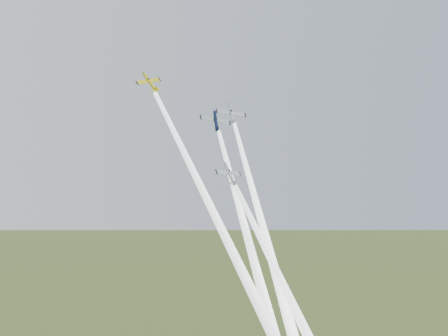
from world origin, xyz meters
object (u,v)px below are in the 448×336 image
at_px(plane_silver_right, 232,114).
at_px(plane_silver_low, 230,174).
at_px(plane_navy, 216,121).
at_px(plane_yellow, 150,82).

xyz_separation_m(plane_silver_right, plane_silver_low, (-10.59, -15.13, -15.02)).
bearing_deg(plane_navy, plane_silver_right, 35.72).
relative_size(plane_yellow, plane_silver_low, 0.93).
bearing_deg(plane_yellow, plane_silver_right, -3.66).
xyz_separation_m(plane_yellow, plane_silver_right, (23.81, 3.43, -5.15)).
xyz_separation_m(plane_yellow, plane_navy, (17.43, 0.59, -7.52)).
height_order(plane_yellow, plane_navy, plane_yellow).
distance_m(plane_yellow, plane_navy, 18.99).
distance_m(plane_navy, plane_silver_right, 7.38).
distance_m(plane_silver_right, plane_silver_low, 23.81).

